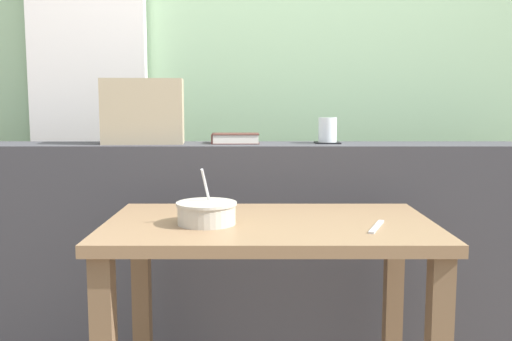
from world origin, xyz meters
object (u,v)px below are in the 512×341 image
Objects in this scene: breakfast_table at (270,262)px; coaster_square at (328,143)px; throw_pillow at (144,111)px; juice_glass at (328,131)px; closed_book at (236,138)px; soup_bowl at (207,213)px; fork_utensil at (377,227)px.

coaster_square is (0.25, 0.61, 0.33)m from breakfast_table.
coaster_square is at bearing 1.83° from throw_pillow.
juice_glass is 0.31× the size of throw_pillow.
juice_glass is 0.51× the size of closed_book.
closed_book is (-0.38, 0.01, -0.03)m from juice_glass.
throw_pillow is (-0.75, -0.02, 0.13)m from coaster_square.
throw_pillow is at bearing 130.34° from breakfast_table.
juice_glass reaches higher than coaster_square.
coaster_square is 0.05m from juice_glass.
breakfast_table is at bearing -112.47° from juice_glass.
coaster_square is at bearing 55.84° from soup_bowl.
soup_bowl reaches higher than fork_utensil.
closed_book is 0.86m from fork_utensil.
closed_book is 0.39m from throw_pillow.
coaster_square is 0.38m from closed_book.
coaster_square is 0.31× the size of throw_pillow.
breakfast_table is 9.97× the size of coaster_square.
closed_book is at bearing 84.64° from soup_bowl.
coaster_square is at bearing 116.69° from fork_utensil.
throw_pillow is (-0.37, -0.03, 0.11)m from closed_book.
fork_utensil is (0.06, -0.70, -0.19)m from coaster_square.
throw_pillow is 1.88× the size of fork_utensil.
throw_pillow is (-0.75, -0.02, 0.08)m from juice_glass.
throw_pillow is 1.10m from fork_utensil.
closed_book is (-0.38, 0.01, 0.02)m from coaster_square.
soup_bowl is (-0.19, -0.04, 0.16)m from breakfast_table.
closed_book is at bearing 4.98° from throw_pillow.
soup_bowl is at bearing -163.82° from fork_utensil.
breakfast_table is at bearing -49.66° from throw_pillow.
coaster_square reaches higher than breakfast_table.
juice_glass is 0.74m from fork_utensil.
soup_bowl reaches higher than breakfast_table.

